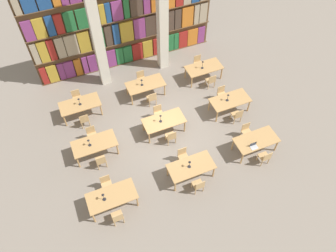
% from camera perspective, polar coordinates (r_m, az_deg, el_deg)
% --- Properties ---
extents(ground_plane, '(40.00, 40.00, 0.00)m').
position_cam_1_polar(ground_plane, '(15.48, -0.37, -0.91)').
color(ground_plane, gray).
extents(bookshelf_bank, '(9.74, 0.35, 5.50)m').
position_cam_1_polar(bookshelf_bank, '(17.52, -7.62, 17.74)').
color(bookshelf_bank, brown).
rests_on(bookshelf_bank, ground_plane).
extents(pillar_left, '(0.48, 0.48, 6.00)m').
position_cam_1_polar(pillar_left, '(16.19, -12.32, 15.38)').
color(pillar_left, silver).
rests_on(pillar_left, ground_plane).
extents(pillar_center, '(0.48, 0.48, 6.00)m').
position_cam_1_polar(pillar_center, '(16.90, -1.00, 18.27)').
color(pillar_center, silver).
rests_on(pillar_center, ground_plane).
extents(reading_table_0, '(1.92, 0.96, 0.77)m').
position_cam_1_polar(reading_table_0, '(13.10, -9.76, -12.07)').
color(reading_table_0, tan).
rests_on(reading_table_0, ground_plane).
extents(chair_0, '(0.42, 0.40, 0.87)m').
position_cam_1_polar(chair_0, '(12.97, -8.76, -15.39)').
color(chair_0, tan).
rests_on(chair_0, ground_plane).
extents(chair_1, '(0.42, 0.40, 0.87)m').
position_cam_1_polar(chair_1, '(13.67, -10.68, -9.85)').
color(chair_1, tan).
rests_on(chair_1, ground_plane).
extents(desk_lamp_0, '(0.14, 0.14, 0.44)m').
position_cam_1_polar(desk_lamp_0, '(12.75, -11.22, -11.84)').
color(desk_lamp_0, '#232328').
rests_on(desk_lamp_0, reading_table_0).
extents(reading_table_1, '(1.92, 0.96, 0.77)m').
position_cam_1_polar(reading_table_1, '(13.59, 4.03, -7.16)').
color(reading_table_1, tan).
rests_on(reading_table_1, ground_plane).
extents(chair_2, '(0.42, 0.40, 0.87)m').
position_cam_1_polar(chair_2, '(13.46, 5.36, -10.21)').
color(chair_2, tan).
rests_on(chair_2, ground_plane).
extents(chair_3, '(0.42, 0.40, 0.87)m').
position_cam_1_polar(chair_3, '(14.14, 2.63, -5.21)').
color(chair_3, tan).
rests_on(chair_3, ground_plane).
extents(desk_lamp_1, '(0.14, 0.14, 0.41)m').
position_cam_1_polar(desk_lamp_1, '(13.27, 3.77, -6.47)').
color(desk_lamp_1, '#232328').
rests_on(desk_lamp_1, reading_table_1).
extents(reading_table_2, '(1.92, 0.96, 0.77)m').
position_cam_1_polar(reading_table_2, '(14.81, 15.09, -2.50)').
color(reading_table_2, tan).
rests_on(reading_table_2, ground_plane).
extents(chair_4, '(0.42, 0.40, 0.87)m').
position_cam_1_polar(chair_4, '(14.69, 16.54, -5.19)').
color(chair_4, tan).
rests_on(chair_4, ground_plane).
extents(chair_5, '(0.42, 0.40, 0.87)m').
position_cam_1_polar(chair_5, '(15.33, 13.49, -0.85)').
color(chair_5, tan).
rests_on(chair_5, ground_plane).
extents(laptop, '(0.32, 0.22, 0.21)m').
position_cam_1_polar(laptop, '(14.45, 14.73, -3.46)').
color(laptop, silver).
rests_on(laptop, reading_table_2).
extents(reading_table_3, '(1.92, 0.96, 0.77)m').
position_cam_1_polar(reading_table_3, '(14.54, -12.68, -3.14)').
color(reading_table_3, tan).
rests_on(reading_table_3, ground_plane).
extents(chair_6, '(0.42, 0.40, 0.87)m').
position_cam_1_polar(chair_6, '(14.28, -11.60, -5.93)').
color(chair_6, tan).
rests_on(chair_6, ground_plane).
extents(chair_7, '(0.42, 0.40, 0.87)m').
position_cam_1_polar(chair_7, '(15.19, -13.13, -1.40)').
color(chair_7, tan).
rests_on(chair_7, ground_plane).
extents(desk_lamp_2, '(0.14, 0.14, 0.41)m').
position_cam_1_polar(desk_lamp_2, '(14.24, -13.65, -2.64)').
color(desk_lamp_2, '#232328').
rests_on(desk_lamp_2, reading_table_3).
extents(reading_table_4, '(1.92, 0.96, 0.77)m').
position_cam_1_polar(reading_table_4, '(14.96, -0.73, 0.81)').
color(reading_table_4, tan).
rests_on(reading_table_4, ground_plane).
extents(chair_8, '(0.42, 0.40, 0.87)m').
position_cam_1_polar(chair_8, '(14.72, 0.52, -1.84)').
color(chair_8, tan).
rests_on(chair_8, ground_plane).
extents(chair_9, '(0.42, 0.40, 0.87)m').
position_cam_1_polar(chair_9, '(15.60, -1.68, 2.32)').
color(chair_9, tan).
rests_on(chair_9, ground_plane).
extents(desk_lamp_3, '(0.14, 0.14, 0.46)m').
position_cam_1_polar(desk_lamp_3, '(14.62, -1.31, 1.57)').
color(desk_lamp_3, '#232328').
rests_on(desk_lamp_3, reading_table_4).
extents(reading_table_5, '(1.92, 0.96, 0.77)m').
position_cam_1_polar(reading_table_5, '(16.08, 10.73, 4.32)').
color(reading_table_5, tan).
rests_on(reading_table_5, ground_plane).
extents(chair_10, '(0.42, 0.40, 0.87)m').
position_cam_1_polar(chair_10, '(15.85, 11.97, 1.89)').
color(chair_10, tan).
rests_on(chair_10, ground_plane).
extents(chair_11, '(0.42, 0.40, 0.87)m').
position_cam_1_polar(chair_11, '(16.67, 9.34, 5.60)').
color(chair_11, tan).
rests_on(chair_11, ground_plane).
extents(desk_lamp_4, '(0.14, 0.14, 0.42)m').
position_cam_1_polar(desk_lamp_4, '(15.76, 10.40, 5.11)').
color(desk_lamp_4, '#232328').
rests_on(desk_lamp_4, reading_table_5).
extents(reading_table_6, '(1.92, 0.96, 0.77)m').
position_cam_1_polar(reading_table_6, '(16.18, -15.08, 3.56)').
color(reading_table_6, tan).
rests_on(reading_table_6, ground_plane).
extents(chair_12, '(0.42, 0.40, 0.87)m').
position_cam_1_polar(chair_12, '(15.82, -14.37, 1.11)').
color(chair_12, tan).
rests_on(chair_12, ground_plane).
extents(chair_13, '(0.42, 0.40, 0.87)m').
position_cam_1_polar(chair_13, '(16.88, -15.59, 4.80)').
color(chair_13, tan).
rests_on(chair_13, ground_plane).
extents(desk_lamp_5, '(0.14, 0.14, 0.42)m').
position_cam_1_polar(desk_lamp_5, '(15.89, -15.26, 4.35)').
color(desk_lamp_5, '#232328').
rests_on(desk_lamp_5, reading_table_6).
extents(reading_table_7, '(1.92, 0.96, 0.77)m').
position_cam_1_polar(reading_table_7, '(16.60, -3.95, 7.15)').
color(reading_table_7, tan).
rests_on(reading_table_7, ground_plane).
extents(chair_14, '(0.42, 0.40, 0.87)m').
position_cam_1_polar(chair_14, '(16.26, -2.82, 4.89)').
color(chair_14, tan).
rests_on(chair_14, ground_plane).
extents(chair_15, '(0.42, 0.40, 0.87)m').
position_cam_1_polar(chair_15, '(17.29, -4.66, 8.28)').
color(chair_15, tan).
rests_on(chair_15, ground_plane).
extents(desk_lamp_6, '(0.14, 0.14, 0.39)m').
position_cam_1_polar(desk_lamp_6, '(16.31, -4.60, 7.78)').
color(desk_lamp_6, '#232328').
rests_on(desk_lamp_6, reading_table_7).
extents(reading_table_8, '(1.92, 0.96, 0.77)m').
position_cam_1_polar(reading_table_8, '(17.57, 6.26, 9.96)').
color(reading_table_8, tan).
rests_on(reading_table_8, ground_plane).
extents(chair_16, '(0.42, 0.40, 0.87)m').
position_cam_1_polar(chair_16, '(17.26, 7.49, 7.86)').
color(chair_16, tan).
rests_on(chair_16, ground_plane).
extents(chair_17, '(0.42, 0.40, 0.87)m').
position_cam_1_polar(chair_17, '(18.23, 5.25, 10.95)').
color(chair_17, tan).
rests_on(chair_17, ground_plane).
extents(desk_lamp_7, '(0.14, 0.14, 0.48)m').
position_cam_1_polar(desk_lamp_7, '(17.23, 6.07, 10.80)').
color(desk_lamp_7, '#232328').
rests_on(desk_lamp_7, reading_table_8).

